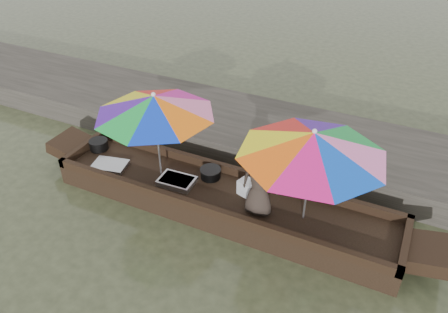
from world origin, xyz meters
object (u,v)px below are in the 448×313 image
at_px(boat_hull, 221,201).
at_px(tray_scallop, 110,165).
at_px(supply_bag, 248,188).
at_px(charcoal_grill, 211,174).
at_px(cooking_pot, 99,145).
at_px(tray_crayfish, 177,181).
at_px(umbrella_stern, 309,176).
at_px(umbrella_bow, 157,136).
at_px(vendor, 260,182).

height_order(boat_hull, tray_scallop, tray_scallop).
bearing_deg(supply_bag, charcoal_grill, 168.93).
bearing_deg(boat_hull, tray_scallop, -174.64).
distance_m(boat_hull, supply_bag, 0.52).
bearing_deg(boat_hull, cooking_pot, 176.07).
bearing_deg(tray_crayfish, umbrella_stern, 2.72).
bearing_deg(tray_scallop, supply_bag, 7.86).
height_order(umbrella_bow, umbrella_stern, same).
xyz_separation_m(boat_hull, tray_crayfish, (-0.78, -0.10, 0.22)).
height_order(boat_hull, umbrella_bow, umbrella_bow).
bearing_deg(cooking_pot, boat_hull, -3.93).
height_order(tray_crayfish, vendor, vendor).
height_order(tray_scallop, umbrella_stern, umbrella_stern).
relative_size(tray_crayfish, vendor, 0.52).
distance_m(charcoal_grill, umbrella_stern, 1.89).
height_order(charcoal_grill, vendor, vendor).
relative_size(cooking_pot, supply_bag, 1.24).
bearing_deg(supply_bag, tray_crayfish, -168.01).
height_order(vendor, umbrella_stern, umbrella_stern).
bearing_deg(tray_scallop, umbrella_stern, 3.24).
height_order(supply_bag, umbrella_stern, umbrella_stern).
xyz_separation_m(cooking_pot, supply_bag, (3.04, -0.03, 0.04)).
distance_m(tray_crayfish, vendor, 1.59).
xyz_separation_m(boat_hull, cooking_pot, (-2.64, 0.18, 0.27)).
bearing_deg(supply_bag, umbrella_stern, -8.54).
height_order(cooking_pot, supply_bag, supply_bag).
bearing_deg(umbrella_bow, boat_hull, 0.00).
bearing_deg(cooking_pot, umbrella_bow, -6.96).
height_order(tray_crayfish, charcoal_grill, charcoal_grill).
relative_size(vendor, umbrella_stern, 0.54).
xyz_separation_m(cooking_pot, tray_scallop, (0.54, -0.38, -0.06)).
bearing_deg(umbrella_bow, vendor, -5.12).
bearing_deg(umbrella_stern, tray_scallop, -176.76).
height_order(boat_hull, vendor, vendor).
bearing_deg(supply_bag, umbrella_bow, -174.57).
xyz_separation_m(tray_crayfish, umbrella_stern, (2.16, 0.10, 0.73)).
bearing_deg(vendor, umbrella_bow, -9.77).
distance_m(tray_scallop, umbrella_bow, 1.22).
distance_m(supply_bag, umbrella_stern, 1.19).
bearing_deg(tray_crayfish, charcoal_grill, 42.51).
relative_size(boat_hull, tray_scallop, 9.72).
relative_size(tray_crayfish, umbrella_stern, 0.28).
distance_m(supply_bag, vendor, 0.63).
bearing_deg(umbrella_stern, supply_bag, 171.46).
xyz_separation_m(charcoal_grill, umbrella_stern, (1.73, -0.29, 0.70)).
xyz_separation_m(cooking_pot, vendor, (3.36, -0.35, 0.48)).
xyz_separation_m(tray_scallop, charcoal_grill, (1.75, 0.49, 0.05)).
bearing_deg(umbrella_bow, supply_bag, 5.43).
xyz_separation_m(vendor, umbrella_bow, (-1.87, 0.17, 0.20)).
bearing_deg(tray_crayfish, cooking_pot, 171.32).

